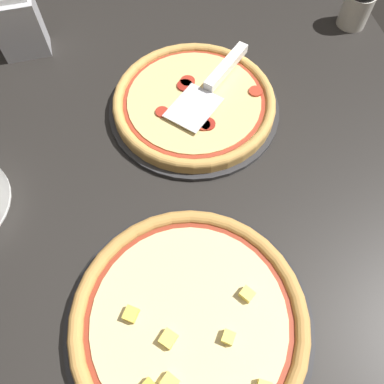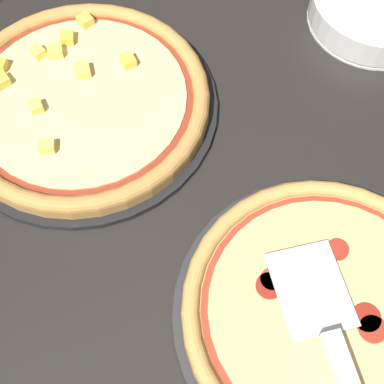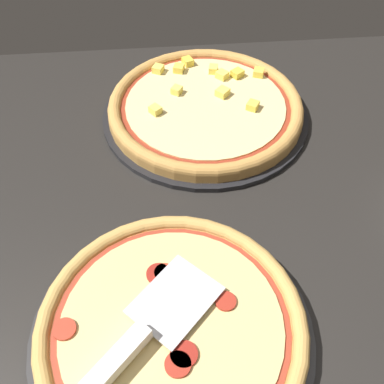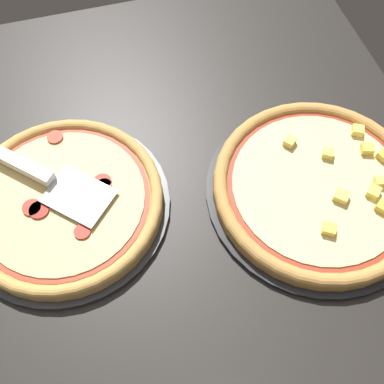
% 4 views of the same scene
% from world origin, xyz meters
% --- Properties ---
extents(ground_plane, '(1.21, 1.17, 0.04)m').
position_xyz_m(ground_plane, '(0.00, 0.00, -0.02)').
color(ground_plane, black).
extents(pizza_pan_front, '(0.36, 0.36, 0.01)m').
position_xyz_m(pizza_pan_front, '(-0.10, -0.10, 0.01)').
color(pizza_pan_front, '#2D2D30').
rests_on(pizza_pan_front, ground_plane).
extents(pizza_front, '(0.34, 0.34, 0.03)m').
position_xyz_m(pizza_front, '(-0.10, -0.10, 0.02)').
color(pizza_front, tan).
rests_on(pizza_front, pizza_pan_front).
extents(pizza_pan_back, '(0.39, 0.39, 0.01)m').
position_xyz_m(pizza_pan_back, '(-0.01, 0.33, 0.01)').
color(pizza_pan_back, black).
rests_on(pizza_pan_back, ground_plane).
extents(pizza_back, '(0.37, 0.37, 0.03)m').
position_xyz_m(pizza_back, '(-0.01, 0.33, 0.02)').
color(pizza_back, '#C68E47').
rests_on(pizza_back, pizza_pan_back).
extents(serving_spatula, '(0.21, 0.22, 0.02)m').
position_xyz_m(serving_spatula, '(-0.16, -0.14, 0.05)').
color(serving_spatula, silver).
rests_on(serving_spatula, pizza_front).
extents(parmesan_shaker, '(0.07, 0.07, 0.09)m').
position_xyz_m(parmesan_shaker, '(-0.54, -0.31, 0.05)').
color(parmesan_shaker, silver).
rests_on(parmesan_shaker, ground_plane).
extents(napkin_holder, '(0.11, 0.07, 0.14)m').
position_xyz_m(napkin_holder, '(0.25, -0.36, 0.07)').
color(napkin_holder, '#B2B2B7').
rests_on(napkin_holder, ground_plane).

